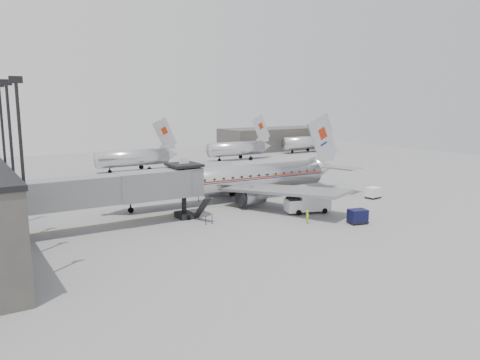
% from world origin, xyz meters
% --- Properties ---
extents(ground, '(160.00, 160.00, 0.00)m').
position_xyz_m(ground, '(0.00, 0.00, 0.00)').
color(ground, slate).
rests_on(ground, ground).
extents(hangar, '(30.00, 12.00, 6.00)m').
position_xyz_m(hangar, '(45.00, 60.00, 3.00)').
color(hangar, '#3C3937').
rests_on(hangar, ground).
extents(apron_line, '(60.00, 0.15, 0.01)m').
position_xyz_m(apron_line, '(3.00, 6.00, 0.01)').
color(apron_line, gold).
rests_on(apron_line, ground).
extents(jet_bridge, '(21.00, 6.20, 7.10)m').
position_xyz_m(jet_bridge, '(-16.66, 3.67, 4.18)').
color(jet_bridge, slate).
rests_on(jet_bridge, ground).
extents(distant_aircraft_near, '(16.39, 3.20, 10.26)m').
position_xyz_m(distant_aircraft_near, '(-1.79, 42.00, 2.73)').
color(distant_aircraft_near, silver).
rests_on(distant_aircraft_near, ground).
extents(distant_aircraft_mid, '(16.39, 3.20, 10.26)m').
position_xyz_m(distant_aircraft_mid, '(24.21, 46.00, 2.73)').
color(distant_aircraft_mid, silver).
rests_on(distant_aircraft_mid, ground).
extents(distant_aircraft_far, '(16.39, 3.20, 10.26)m').
position_xyz_m(distant_aircraft_far, '(48.21, 50.00, 2.73)').
color(distant_aircraft_far, silver).
rests_on(distant_aircraft_far, ground).
extents(airliner, '(36.89, 34.17, 11.67)m').
position_xyz_m(airliner, '(0.74, 8.98, 2.93)').
color(airliner, silver).
rests_on(airliner, ground).
extents(service_van, '(5.78, 3.51, 2.55)m').
position_xyz_m(service_van, '(4.68, -1.98, 1.34)').
color(service_van, white).
rests_on(service_van, ground).
extents(baggage_cart_navy, '(2.34, 1.98, 1.60)m').
position_xyz_m(baggage_cart_navy, '(6.00, -8.89, 0.85)').
color(baggage_cart_navy, black).
rests_on(baggage_cart_navy, ground).
extents(baggage_cart_white, '(2.09, 1.67, 1.55)m').
position_xyz_m(baggage_cart_white, '(17.92, -0.33, 0.82)').
color(baggage_cart_white, silver).
rests_on(baggage_cart_white, ground).
extents(ramp_worker, '(0.66, 0.65, 1.53)m').
position_xyz_m(ramp_worker, '(1.20, -6.00, 0.76)').
color(ramp_worker, '#BCED1B').
rests_on(ramp_worker, ground).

